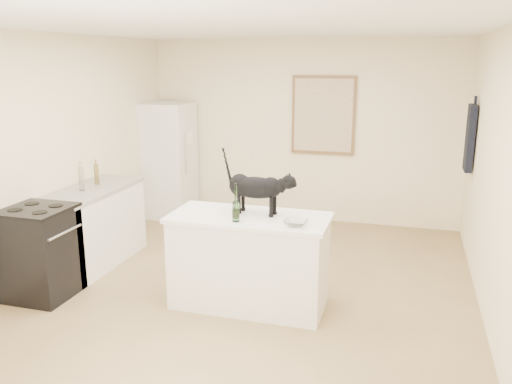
{
  "coord_description": "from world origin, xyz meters",
  "views": [
    {
      "loc": [
        1.48,
        -4.7,
        2.32
      ],
      "look_at": [
        0.15,
        -0.15,
        1.12
      ],
      "focal_mm": 36.87,
      "sensor_mm": 36.0,
      "label": 1
    }
  ],
  "objects_px": {
    "stove": "(40,253)",
    "fridge": "(168,160)",
    "wine_bottle": "(236,205)",
    "glass_bowl": "(296,223)",
    "black_cat": "(256,190)"
  },
  "relations": [
    {
      "from": "fridge",
      "to": "glass_bowl",
      "type": "bearing_deg",
      "value": -47.2
    },
    {
      "from": "black_cat",
      "to": "wine_bottle",
      "type": "height_order",
      "value": "black_cat"
    },
    {
      "from": "fridge",
      "to": "wine_bottle",
      "type": "xyz_separation_m",
      "value": [
        1.99,
        -2.76,
        0.2
      ]
    },
    {
      "from": "stove",
      "to": "glass_bowl",
      "type": "bearing_deg",
      "value": 4.85
    },
    {
      "from": "stove",
      "to": "glass_bowl",
      "type": "height_order",
      "value": "glass_bowl"
    },
    {
      "from": "stove",
      "to": "fridge",
      "type": "xyz_separation_m",
      "value": [
        0.0,
        2.95,
        0.4
      ]
    },
    {
      "from": "glass_bowl",
      "to": "black_cat",
      "type": "bearing_deg",
      "value": 149.1
    },
    {
      "from": "stove",
      "to": "fridge",
      "type": "distance_m",
      "value": 2.98
    },
    {
      "from": "wine_bottle",
      "to": "glass_bowl",
      "type": "xyz_separation_m",
      "value": [
        0.55,
        0.02,
        -0.13
      ]
    },
    {
      "from": "glass_bowl",
      "to": "wine_bottle",
      "type": "bearing_deg",
      "value": -177.79
    },
    {
      "from": "fridge",
      "to": "black_cat",
      "type": "bearing_deg",
      "value": -49.78
    },
    {
      "from": "fridge",
      "to": "wine_bottle",
      "type": "bearing_deg",
      "value": -54.22
    },
    {
      "from": "stove",
      "to": "black_cat",
      "type": "relative_size",
      "value": 1.39
    },
    {
      "from": "fridge",
      "to": "wine_bottle",
      "type": "distance_m",
      "value": 3.4
    },
    {
      "from": "wine_bottle",
      "to": "glass_bowl",
      "type": "height_order",
      "value": "wine_bottle"
    }
  ]
}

